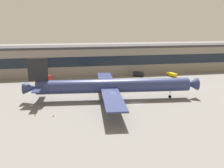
{
  "coord_description": "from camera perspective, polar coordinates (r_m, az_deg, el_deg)",
  "views": [
    {
      "loc": [
        -25.4,
        -82.47,
        27.14
      ],
      "look_at": [
        -6.72,
        9.91,
        5.0
      ],
      "focal_mm": 40.82,
      "sensor_mm": 36.0,
      "label": 1
    }
  ],
  "objects": [
    {
      "name": "terminal_building",
      "position": [
        145.76,
        -1.3,
        5.6
      ],
      "size": [
        172.38,
        17.14,
        15.58
      ],
      "color": "gray",
      "rests_on": "ground_plane"
    },
    {
      "name": "belt_loader",
      "position": [
        139.39,
        13.27,
        2.12
      ],
      "size": [
        3.67,
        6.7,
        1.95
      ],
      "color": "yellow",
      "rests_on": "ground_plane"
    },
    {
      "name": "traffic_cone_2",
      "position": [
        81.42,
        -16.88,
        -6.62
      ],
      "size": [
        0.5,
        0.5,
        0.62
      ],
      "primitive_type": "cone",
      "color": "#F2590C",
      "rests_on": "ground_plane"
    },
    {
      "name": "stair_truck",
      "position": [
        125.81,
        -14.67,
        1.25
      ],
      "size": [
        5.79,
        6.07,
        3.55
      ],
      "color": "red",
      "rests_on": "ground_plane"
    },
    {
      "name": "crew_van",
      "position": [
        136.38,
        5.87,
        2.3
      ],
      "size": [
        5.57,
        4.64,
        2.55
      ],
      "color": "black",
      "rests_on": "ground_plane"
    },
    {
      "name": "airliner",
      "position": [
        92.86,
        -0.09,
        -0.45
      ],
      "size": [
        64.07,
        55.46,
        15.63
      ],
      "color": "navy",
      "rests_on": "ground_plane"
    },
    {
      "name": "traffic_cone_1",
      "position": [
        79.3,
        -13.03,
        -6.91
      ],
      "size": [
        0.5,
        0.5,
        0.63
      ],
      "primitive_type": "cone",
      "color": "#F2590C",
      "rests_on": "ground_plane"
    },
    {
      "name": "traffic_cone_0",
      "position": [
        80.37,
        3.68,
        -6.32
      ],
      "size": [
        0.47,
        0.47,
        0.58
      ],
      "primitive_type": "cone",
      "color": "#F2590C",
      "rests_on": "ground_plane"
    },
    {
      "name": "ground_plane",
      "position": [
        90.46,
        5.44,
        -4.3
      ],
      "size": [
        600.0,
        600.0,
        0.0
      ],
      "primitive_type": "plane",
      "color": "slate"
    }
  ]
}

